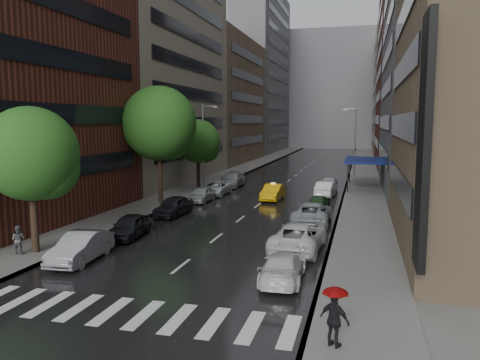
% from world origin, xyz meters
% --- Properties ---
extents(ground, '(220.00, 220.00, 0.00)m').
position_xyz_m(ground, '(0.00, 0.00, 0.00)').
color(ground, gray).
rests_on(ground, ground).
extents(road, '(14.00, 140.00, 0.01)m').
position_xyz_m(road, '(0.00, 50.00, 0.01)').
color(road, black).
rests_on(road, ground).
extents(sidewalk_left, '(4.00, 140.00, 0.15)m').
position_xyz_m(sidewalk_left, '(-9.00, 50.00, 0.07)').
color(sidewalk_left, gray).
rests_on(sidewalk_left, ground).
extents(sidewalk_right, '(4.00, 140.00, 0.15)m').
position_xyz_m(sidewalk_right, '(9.00, 50.00, 0.07)').
color(sidewalk_right, gray).
rests_on(sidewalk_right, ground).
extents(crosswalk, '(13.15, 2.80, 0.01)m').
position_xyz_m(crosswalk, '(0.20, -2.00, 0.01)').
color(crosswalk, silver).
rests_on(crosswalk, ground).
extents(buildings_left, '(8.00, 108.00, 38.00)m').
position_xyz_m(buildings_left, '(-15.00, 58.79, 15.99)').
color(buildings_left, maroon).
rests_on(buildings_left, ground).
extents(buildings_right, '(8.05, 109.10, 36.00)m').
position_xyz_m(buildings_right, '(15.00, 56.70, 15.03)').
color(buildings_right, '#937A5B').
rests_on(buildings_right, ground).
extents(building_far, '(40.00, 14.00, 32.00)m').
position_xyz_m(building_far, '(0.00, 118.00, 16.00)').
color(building_far, slate).
rests_on(building_far, ground).
extents(tree_near, '(5.12, 5.12, 8.17)m').
position_xyz_m(tree_near, '(-8.60, 3.99, 5.59)').
color(tree_near, '#382619').
rests_on(tree_near, ground).
extents(tree_mid, '(6.56, 6.56, 10.46)m').
position_xyz_m(tree_mid, '(-8.60, 20.66, 7.16)').
color(tree_mid, '#382619').
rests_on(tree_mid, ground).
extents(tree_far, '(4.76, 4.76, 7.59)m').
position_xyz_m(tree_far, '(-8.60, 30.60, 5.19)').
color(tree_far, '#382619').
rests_on(tree_far, ground).
extents(taxi, '(1.76, 4.59, 1.49)m').
position_xyz_m(taxi, '(0.77, 25.18, 0.75)').
color(taxi, '#DDA10B').
rests_on(taxi, ground).
extents(parked_cars_left, '(2.33, 34.67, 1.59)m').
position_xyz_m(parked_cars_left, '(-5.40, 20.16, 0.75)').
color(parked_cars_left, gray).
rests_on(parked_cars_left, ground).
extents(parked_cars_right, '(2.96, 35.00, 1.59)m').
position_xyz_m(parked_cars_right, '(5.40, 16.87, 0.74)').
color(parked_cars_right, white).
rests_on(parked_cars_right, ground).
extents(ped_black_umbrella, '(0.96, 0.98, 2.09)m').
position_xyz_m(ped_black_umbrella, '(-9.25, 3.44, 1.40)').
color(ped_black_umbrella, '#525358').
rests_on(ped_black_umbrella, sidewalk_left).
extents(ped_red_umbrella, '(1.13, 0.87, 2.01)m').
position_xyz_m(ped_red_umbrella, '(8.09, -3.03, 1.32)').
color(ped_red_umbrella, black).
rests_on(ped_red_umbrella, sidewalk_right).
extents(street_lamp_left, '(1.74, 0.22, 9.00)m').
position_xyz_m(street_lamp_left, '(-7.72, 30.00, 4.89)').
color(street_lamp_left, gray).
rests_on(street_lamp_left, sidewalk_left).
extents(street_lamp_right, '(1.74, 0.22, 9.00)m').
position_xyz_m(street_lamp_right, '(7.72, 45.00, 4.89)').
color(street_lamp_right, gray).
rests_on(street_lamp_right, sidewalk_right).
extents(awning, '(4.00, 8.00, 3.12)m').
position_xyz_m(awning, '(8.98, 35.00, 3.13)').
color(awning, navy).
rests_on(awning, sidewalk_right).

